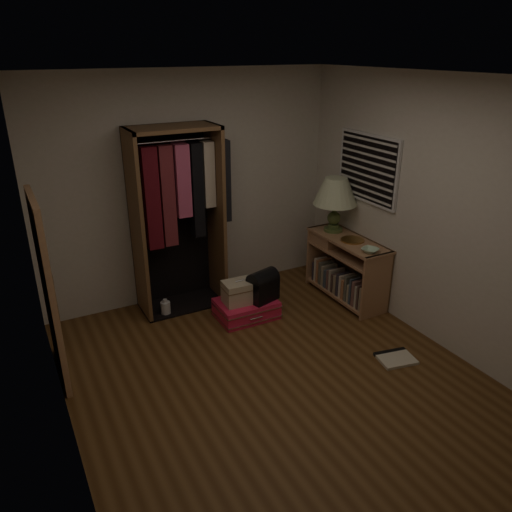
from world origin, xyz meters
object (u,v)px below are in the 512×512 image
at_px(floor_mirror, 49,291).
at_px(white_jug, 166,308).
at_px(train_case, 240,292).
at_px(console_bookshelf, 344,266).
at_px(open_wardrobe, 181,203).
at_px(pink_suitcase, 246,308).
at_px(black_bag, 263,285).
at_px(table_lamp, 335,192).

distance_m(floor_mirror, white_jug, 1.54).
relative_size(floor_mirror, train_case, 4.46).
bearing_deg(console_bookshelf, train_case, 176.06).
height_order(console_bookshelf, open_wardrobe, open_wardrobe).
relative_size(console_bookshelf, pink_suitcase, 1.67).
distance_m(floor_mirror, pink_suitcase, 2.12).
bearing_deg(black_bag, train_case, 147.72).
distance_m(black_bag, white_jug, 1.13).
relative_size(console_bookshelf, floor_mirror, 0.66).
distance_m(pink_suitcase, table_lamp, 1.70).
distance_m(open_wardrobe, table_lamp, 1.79).
distance_m(open_wardrobe, white_jug, 1.19).
relative_size(train_case, table_lamp, 0.58).
bearing_deg(pink_suitcase, open_wardrobe, 126.96).
height_order(floor_mirror, train_case, floor_mirror).
bearing_deg(train_case, pink_suitcase, 3.56).
bearing_deg(floor_mirror, train_case, 3.95).
relative_size(console_bookshelf, open_wardrobe, 0.55).
bearing_deg(black_bag, pink_suitcase, 141.10).
bearing_deg(black_bag, white_jug, 134.29).
bearing_deg(table_lamp, black_bag, -167.41).
bearing_deg(floor_mirror, open_wardrobe, 26.91).
height_order(floor_mirror, white_jug, floor_mirror).
relative_size(open_wardrobe, white_jug, 10.67).
distance_m(train_case, white_jug, 0.88).
xyz_separation_m(table_lamp, white_jug, (-2.05, 0.29, -1.14)).
relative_size(open_wardrobe, train_case, 5.38).
xyz_separation_m(floor_mirror, pink_suitcase, (1.98, 0.13, -0.75)).
xyz_separation_m(pink_suitcase, black_bag, (0.17, -0.07, 0.28)).
xyz_separation_m(console_bookshelf, pink_suitcase, (-1.26, 0.09, -0.29)).
bearing_deg(floor_mirror, pink_suitcase, 3.82).
bearing_deg(pink_suitcase, console_bookshelf, -3.46).
relative_size(console_bookshelf, table_lamp, 1.69).
bearing_deg(white_jug, pink_suitcase, -30.96).
height_order(black_bag, white_jug, black_bag).
height_order(train_case, black_bag, black_bag).
bearing_deg(pink_suitcase, floor_mirror, -175.44).
height_order(floor_mirror, black_bag, floor_mirror).
height_order(open_wardrobe, table_lamp, open_wardrobe).
relative_size(floor_mirror, table_lamp, 2.57).
xyz_separation_m(open_wardrobe, train_case, (0.39, -0.64, -0.89)).
xyz_separation_m(black_bag, table_lamp, (1.10, 0.24, 0.84)).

